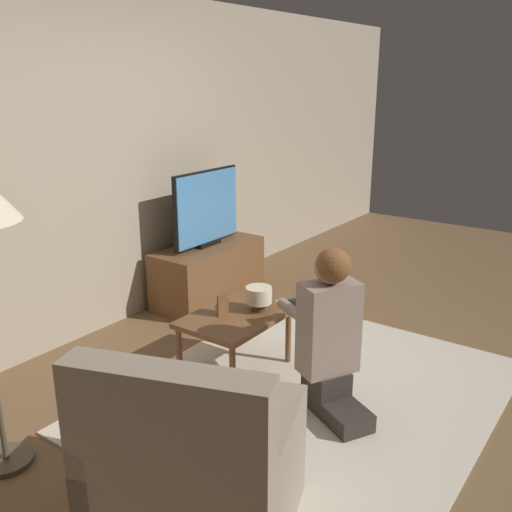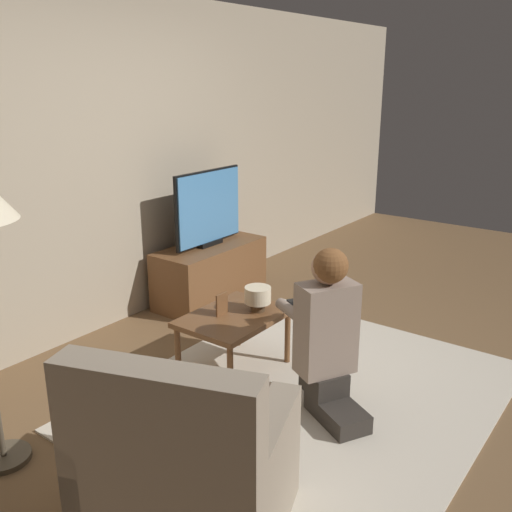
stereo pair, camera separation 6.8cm
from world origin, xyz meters
name	(u,v)px [view 1 (the left image)]	position (x,y,z in m)	size (l,w,h in m)	color
ground_plane	(309,396)	(0.00, 0.00, 0.00)	(10.00, 10.00, 0.00)	brown
wall_back	(95,167)	(0.00, 1.93, 1.30)	(10.00, 0.06, 2.60)	tan
rug	(309,395)	(0.00, 0.00, 0.01)	(2.54, 2.12, 0.02)	beige
tv_stand	(209,273)	(0.89, 1.59, 0.26)	(1.08, 0.48, 0.52)	brown
tv	(207,208)	(0.89, 1.59, 0.86)	(0.81, 0.08, 0.67)	black
coffee_table	(235,322)	(-0.03, 0.57, 0.38)	(0.72, 0.53, 0.43)	brown
armchair	(195,474)	(-1.29, -0.18, 0.31)	(0.96, 1.02, 0.95)	gray
person_kneeling	(330,330)	(-0.07, -0.17, 0.53)	(0.58, 0.79, 1.03)	#332D28
picture_frame	(223,304)	(-0.08, 0.64, 0.51)	(0.11, 0.01, 0.15)	brown
table_lamp	(259,297)	(0.12, 0.49, 0.53)	(0.18, 0.18, 0.17)	#4C3823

